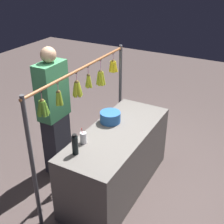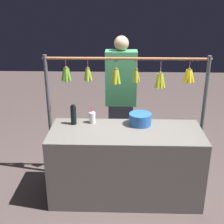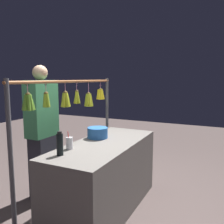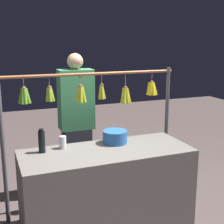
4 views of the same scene
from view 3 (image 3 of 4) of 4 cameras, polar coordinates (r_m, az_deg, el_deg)
ground_plane at (r=3.18m, az=-1.73°, el=-21.84°), size 12.00×12.00×0.00m
market_counter at (r=2.99m, az=-1.77°, el=-14.93°), size 1.70×0.68×0.83m
display_rack at (r=3.04m, az=-9.31°, el=-0.19°), size 1.96×0.13×1.58m
water_bottle at (r=2.43m, az=-12.20°, el=-7.39°), size 0.07×0.07×0.24m
blue_bucket at (r=3.07m, az=-3.42°, el=-4.90°), size 0.26×0.26×0.13m
drink_cup at (r=2.63m, az=-10.01°, el=-7.24°), size 0.07×0.07×0.19m
vendor_person at (r=3.30m, az=-16.06°, el=-4.91°), size 0.41×0.22×1.74m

